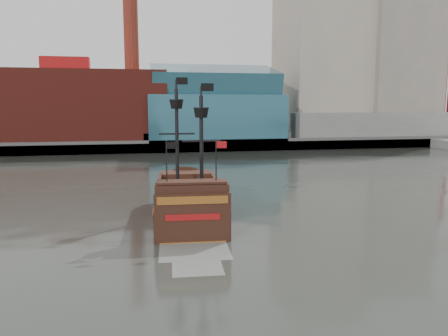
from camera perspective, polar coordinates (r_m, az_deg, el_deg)
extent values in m
plane|color=#292B26|center=(30.99, 2.99, -10.51)|extent=(400.00, 400.00, 0.00)
cube|color=slate|center=(120.96, -7.79, 4.00)|extent=(220.00, 60.00, 2.00)
cube|color=#4C4C49|center=(91.61, -6.66, 2.83)|extent=(220.00, 1.00, 2.60)
cube|color=maroon|center=(101.48, -19.78, 7.57)|extent=(42.00, 18.00, 15.00)
cube|color=#295B6E|center=(99.96, -1.31, 6.62)|extent=(30.00, 16.00, 10.00)
cube|color=#A79C8A|center=(119.21, 12.67, 15.37)|extent=(20.00, 22.00, 46.00)
cube|color=gray|center=(123.62, 21.23, 12.89)|extent=(18.00, 18.00, 38.00)
cube|color=#A79C8A|center=(139.04, 13.69, 15.55)|extent=(24.00, 20.00, 52.00)
cube|color=slate|center=(109.51, 19.16, 5.26)|extent=(40.00, 6.00, 6.00)
cylinder|color=maroon|center=(103.98, -12.09, 18.13)|extent=(3.20, 3.20, 22.00)
cube|color=#295B6E|center=(100.04, -1.32, 11.20)|extent=(28.00, 14.94, 8.78)
cube|color=slate|center=(139.66, 26.50, 4.80)|extent=(4.00, 4.00, 3.00)
cylinder|color=maroon|center=(139.74, 26.89, 10.74)|extent=(1.40, 1.40, 32.00)
cube|color=maroon|center=(139.60, 26.30, 16.99)|extent=(5.00, 2.50, 2.50)
cube|color=slate|center=(153.68, 27.18, 5.00)|extent=(4.00, 4.00, 3.00)
cube|color=maroon|center=(152.65, 26.88, 13.86)|extent=(5.00, 2.50, 2.50)
cube|color=black|center=(38.91, -4.63, -5.55)|extent=(6.65, 14.01, 2.95)
cube|color=#49301A|center=(38.55, -4.65, -3.17)|extent=(5.99, 12.61, 0.34)
cube|color=black|center=(43.83, -4.97, -1.25)|extent=(5.01, 3.07, 1.14)
cube|color=black|center=(32.60, -4.22, -3.77)|extent=(5.51, 2.20, 2.04)
cube|color=black|center=(32.02, -4.09, -7.34)|extent=(5.57, 0.69, 4.54)
cube|color=brown|center=(31.42, -4.11, -4.23)|extent=(5.11, 0.46, 0.57)
cube|color=maroon|center=(31.72, -4.08, -6.43)|extent=(3.97, 0.38, 0.45)
cylinder|color=black|center=(39.57, -6.16, 3.83)|extent=(0.34, 0.34, 8.86)
cylinder|color=black|center=(35.95, -2.96, 2.88)|extent=(0.34, 0.34, 8.18)
cone|color=black|center=(39.45, -6.23, 8.28)|extent=(1.34, 1.34, 0.80)
cone|color=black|center=(35.80, -3.00, 7.22)|extent=(1.34, 1.34, 0.80)
cube|color=black|center=(39.52, -5.52, 11.26)|extent=(1.02, 0.11, 0.62)
cube|color=black|center=(35.86, -2.19, 10.50)|extent=(1.02, 0.11, 0.62)
cube|color=gray|center=(30.60, -3.87, -10.74)|extent=(5.11, 4.43, 0.02)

